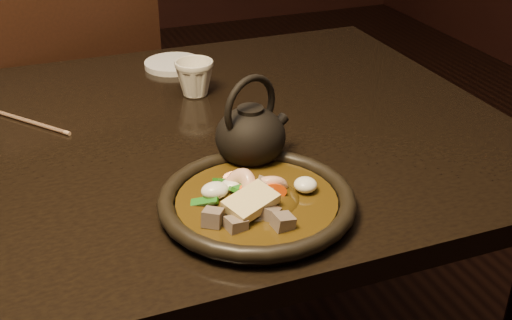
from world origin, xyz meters
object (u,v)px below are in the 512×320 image
object	(u,v)px
chair	(69,115)
plate	(257,202)
table	(69,189)
tea_cup	(195,77)
teapot	(251,134)

from	to	relation	value
chair	plate	distance (m)	0.98
table	plate	xyz separation A→B (m)	(0.24, -0.29, 0.09)
chair	tea_cup	world-z (taller)	chair
table	teapot	bearing A→B (deg)	-29.72
chair	tea_cup	distance (m)	0.60
table	tea_cup	xyz separation A→B (m)	(0.28, 0.15, 0.12)
plate	chair	bearing A→B (deg)	101.32
plate	tea_cup	xyz separation A→B (m)	(0.04, 0.44, 0.02)
chair	plate	world-z (taller)	chair
tea_cup	plate	bearing A→B (deg)	-94.68
tea_cup	teapot	distance (m)	0.31
teapot	chair	bearing A→B (deg)	82.52
plate	teapot	world-z (taller)	teapot
tea_cup	teapot	bearing A→B (deg)	-89.41
table	plate	bearing A→B (deg)	-50.09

